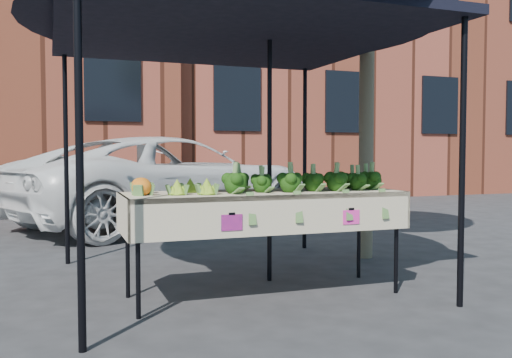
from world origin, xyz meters
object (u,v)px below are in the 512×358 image
table (264,244)px  street_tree (367,46)px  vehicle (169,66)px  canopy (232,138)px

table → street_tree: size_ratio=0.49×
vehicle → street_tree: bearing=180.0°
vehicle → street_tree: vehicle is taller
vehicle → table: bearing=155.0°
canopy → table: bearing=-79.8°
canopy → vehicle: vehicle is taller
table → street_tree: 2.92m
table → canopy: bearing=100.2°
table → canopy: (-0.10, 0.57, 0.92)m
table → street_tree: (1.74, 1.19, 2.01)m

